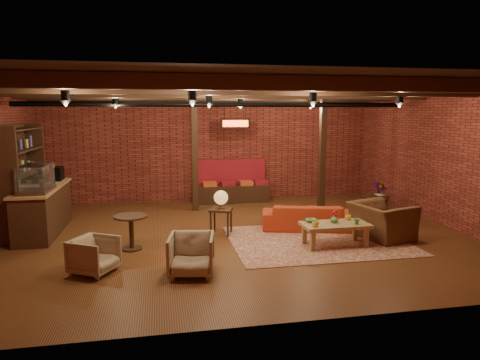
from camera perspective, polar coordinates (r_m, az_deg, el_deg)
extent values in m
plane|color=#3D1B0F|center=(9.42, -0.90, -7.40)|extent=(10.00, 10.00, 0.00)
cube|color=black|center=(9.05, -0.95, 12.42)|extent=(10.00, 8.00, 0.02)
cube|color=maroon|center=(13.04, -3.93, 4.32)|extent=(10.00, 0.02, 3.20)
cube|color=maroon|center=(5.25, 6.55, -2.71)|extent=(10.00, 0.02, 3.20)
cube|color=maroon|center=(11.10, 25.46, 2.65)|extent=(0.02, 8.00, 3.20)
cylinder|color=black|center=(10.62, -2.44, 10.02)|extent=(9.60, 0.12, 0.12)
cube|color=black|center=(11.59, -6.06, 3.71)|extent=(0.16, 0.16, 3.20)
cube|color=black|center=(11.79, 10.94, 3.68)|extent=(0.16, 0.16, 3.20)
imported|color=#337F33|center=(10.50, -24.18, 0.33)|extent=(0.35, 0.39, 0.30)
cube|color=#FF4819|center=(12.20, -0.64, 7.55)|extent=(0.86, 0.06, 0.30)
cube|color=maroon|center=(9.19, 10.22, -7.93)|extent=(3.60, 2.76, 0.01)
imported|color=#AB3117|center=(9.96, 8.90, -4.84)|extent=(2.15, 1.26, 0.59)
cube|color=olive|center=(8.82, 12.57, -5.86)|extent=(1.35, 0.69, 0.06)
cube|color=olive|center=(8.46, 9.68, -8.04)|extent=(0.09, 0.09, 0.40)
cube|color=olive|center=(8.92, 16.46, -7.40)|extent=(0.09, 0.09, 0.40)
cube|color=olive|center=(8.89, 8.57, -7.18)|extent=(0.09, 0.09, 0.40)
cube|color=olive|center=(9.32, 15.10, -6.63)|extent=(0.09, 0.09, 0.40)
imported|color=yellow|center=(8.47, 10.03, -5.81)|extent=(0.14, 0.14, 0.11)
imported|color=#48833B|center=(8.82, 15.27, -5.41)|extent=(0.11, 0.11, 0.10)
imported|color=yellow|center=(9.14, 14.21, -4.84)|extent=(0.14, 0.14, 0.11)
imported|color=#48833B|center=(8.83, 9.46, -5.33)|extent=(0.24, 0.24, 0.06)
imported|color=#48833B|center=(8.84, 12.45, -5.17)|extent=(0.13, 0.13, 0.13)
sphere|color=red|center=(8.81, 12.48, -4.32)|extent=(0.10, 0.10, 0.10)
cube|color=black|center=(9.38, -2.55, -3.95)|extent=(0.60, 0.60, 0.04)
cylinder|color=black|center=(9.45, -2.54, -5.66)|extent=(0.04, 0.04, 0.54)
cylinder|color=olive|center=(9.38, -2.55, -3.75)|extent=(0.16, 0.16, 0.02)
cylinder|color=olive|center=(9.36, -2.55, -3.28)|extent=(0.04, 0.04, 0.22)
sphere|color=orange|center=(9.33, -2.56, -2.35)|extent=(0.31, 0.31, 0.31)
cylinder|color=black|center=(8.59, -14.35, -4.72)|extent=(0.66, 0.66, 0.04)
cylinder|color=black|center=(8.67, -14.27, -6.83)|extent=(0.09, 0.09, 0.64)
cylinder|color=black|center=(8.76, -14.19, -8.84)|extent=(0.39, 0.39, 0.04)
imported|color=#B7B08E|center=(7.62, -18.87, -9.27)|extent=(0.85, 0.87, 0.67)
imported|color=#B7B08E|center=(7.19, -6.50, -9.60)|extent=(0.83, 0.79, 0.75)
imported|color=brown|center=(9.56, 18.37, -4.46)|extent=(1.03, 1.32, 1.02)
cube|color=black|center=(11.56, 17.69, -2.08)|extent=(0.61, 0.61, 0.04)
cylinder|color=black|center=(11.62, 17.63, -3.40)|extent=(0.04, 0.04, 0.50)
imported|color=black|center=(11.56, 17.70, -1.92)|extent=(0.25, 0.29, 0.02)
imported|color=#4C7F4C|center=(11.93, 18.16, 1.62)|extent=(1.63, 1.63, 2.44)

